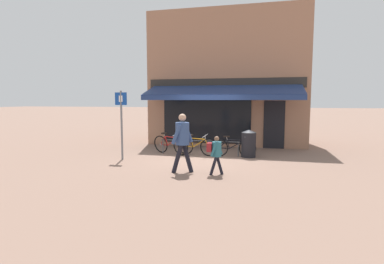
{
  "coord_description": "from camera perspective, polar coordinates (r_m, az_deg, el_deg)",
  "views": [
    {
      "loc": [
        2.15,
        -10.49,
        2.11
      ],
      "look_at": [
        -0.15,
        -0.73,
        1.05
      ],
      "focal_mm": 28.0,
      "sensor_mm": 36.0,
      "label": 1
    }
  ],
  "objects": [
    {
      "name": "pedestrian_child",
      "position": [
        8.51,
        4.51,
        -3.6
      ],
      "size": [
        0.47,
        0.44,
        1.12
      ],
      "rotation": [
        0.0,
        0.0,
        0.02
      ],
      "color": "black",
      "rests_on": "ground_plane"
    },
    {
      "name": "ground_plane",
      "position": [
        10.92,
        1.67,
        -5.12
      ],
      "size": [
        160.0,
        160.0,
        0.0
      ],
      "primitive_type": "plane",
      "color": "#846656"
    },
    {
      "name": "parking_sign",
      "position": [
        10.87,
        -13.3,
        2.65
      ],
      "size": [
        0.44,
        0.07,
        2.45
      ],
      "color": "slate",
      "rests_on": "ground_plane"
    },
    {
      "name": "pedestrian_adult",
      "position": [
        8.72,
        -1.84,
        -0.97
      ],
      "size": [
        0.63,
        0.61,
        1.75
      ],
      "rotation": [
        0.0,
        0.0,
        -0.08
      ],
      "color": "black",
      "rests_on": "ground_plane"
    },
    {
      "name": "bike_rack_rail",
      "position": [
        11.6,
        1.44,
        -2.12
      ],
      "size": [
        3.09,
        0.04,
        0.57
      ],
      "color": "#47494F",
      "rests_on": "ground_plane"
    },
    {
      "name": "bicycle_black",
      "position": [
        11.37,
        7.87,
        -2.92
      ],
      "size": [
        1.68,
        0.52,
        0.79
      ],
      "rotation": [
        -0.05,
        0.0,
        0.11
      ],
      "color": "black",
      "rests_on": "ground_plane"
    },
    {
      "name": "shop_front",
      "position": [
        15.21,
        6.88,
        9.81
      ],
      "size": [
        7.39,
        4.68,
        6.27
      ],
      "color": "#9E7056",
      "rests_on": "ground_plane"
    },
    {
      "name": "litter_bin",
      "position": [
        11.35,
        10.73,
        -2.13
      ],
      "size": [
        0.55,
        0.55,
        1.03
      ],
      "color": "black",
      "rests_on": "ground_plane"
    },
    {
      "name": "bicycle_orange",
      "position": [
        11.52,
        0.85,
        -2.69
      ],
      "size": [
        1.65,
        0.64,
        0.84
      ],
      "rotation": [
        0.15,
        0.0,
        -0.21
      ],
      "color": "black",
      "rests_on": "ground_plane"
    },
    {
      "name": "bicycle_red",
      "position": [
        11.81,
        -4.15,
        -2.42
      ],
      "size": [
        1.66,
        0.89,
        0.87
      ],
      "rotation": [
        0.15,
        0.0,
        -0.41
      ],
      "color": "black",
      "rests_on": "ground_plane"
    }
  ]
}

